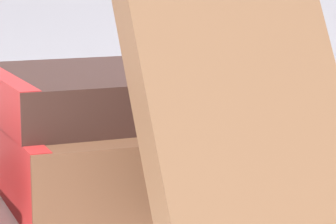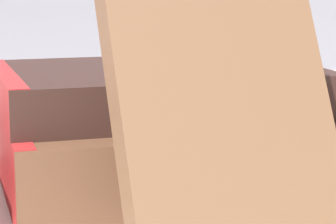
{
  "view_description": "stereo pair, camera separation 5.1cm",
  "coord_description": "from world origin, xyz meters",
  "views": [
    {
      "loc": [
        -0.22,
        -0.47,
        0.15
      ],
      "look_at": [
        -0.01,
        -0.02,
        0.05
      ],
      "focal_mm": 85.0,
      "sensor_mm": 36.0,
      "label": 1
    },
    {
      "loc": [
        -0.17,
        -0.49,
        0.15
      ],
      "look_at": [
        -0.01,
        -0.02,
        0.05
      ],
      "focal_mm": 85.0,
      "sensor_mm": 36.0,
      "label": 2
    }
  ],
  "objects": [
    {
      "name": "ground_plane",
      "position": [
        0.0,
        0.0,
        0.0
      ],
      "size": [
        3.0,
        3.0,
        0.0
      ],
      "primitive_type": "plane",
      "color": "silver"
    },
    {
      "name": "book_flat_top",
      "position": [
        -0.02,
        0.01,
        0.06
      ],
      "size": [
        0.22,
        0.15,
        0.03
      ],
      "rotation": [
        0.0,
        0.0,
        -0.02
      ],
      "color": "#331E19",
      "rests_on": "book_flat_bottom"
    },
    {
      "name": "book_leaning_front",
      "position": [
        -0.02,
        -0.13,
        0.07
      ],
      "size": [
        0.11,
        0.09,
        0.15
      ],
      "rotation": [
        -0.47,
        0.0,
        0.0
      ],
      "color": "brown",
      "rests_on": "ground_plane"
    },
    {
      "name": "book_flat_bottom",
      "position": [
        -0.01,
        0.0,
        0.02
      ],
      "size": [
        0.22,
        0.18,
        0.05
      ],
      "rotation": [
        0.0,
        0.0,
        -0.05
      ],
      "color": "brown",
      "rests_on": "ground_plane"
    },
    {
      "name": "pocket_watch",
      "position": [
        0.02,
        0.01,
        0.08
      ],
      "size": [
        0.05,
        0.06,
        0.01
      ],
      "color": "silver",
      "rests_on": "book_flat_top"
    }
  ]
}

